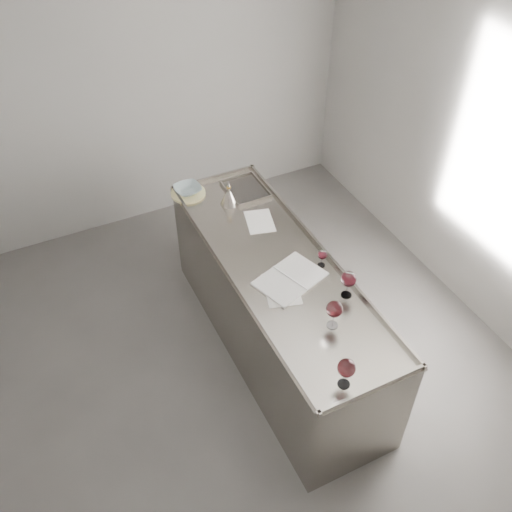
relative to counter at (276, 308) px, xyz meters
name	(u,v)px	position (x,y,z in m)	size (l,w,h in m)	color
room_shell	(230,264)	(-0.50, -0.30, 0.93)	(4.54, 5.04, 2.84)	#565451
counter	(276,308)	(0.00, 0.00, 0.00)	(0.77, 2.42, 0.97)	gray
wine_glass_left	(346,369)	(-0.13, -1.08, 0.62)	(0.11, 0.11, 0.21)	white
wine_glass_middle	(334,310)	(0.05, -0.67, 0.62)	(0.11, 0.11, 0.21)	white
wine_glass_right	(349,280)	(0.27, -0.48, 0.61)	(0.11, 0.11, 0.21)	white
wine_glass_small	(322,255)	(0.27, -0.15, 0.57)	(0.07, 0.07, 0.14)	white
notebook	(290,279)	(0.00, -0.18, 0.47)	(0.55, 0.46, 0.02)	silver
loose_paper_top	(282,289)	(-0.09, -0.23, 0.47)	(0.23, 0.33, 0.00)	silver
loose_paper_under	(260,221)	(0.10, 0.49, 0.47)	(0.21, 0.29, 0.00)	white
trivet	(188,193)	(-0.28, 1.08, 0.48)	(0.29, 0.29, 0.02)	beige
ceramic_bowl	(188,190)	(-0.28, 1.08, 0.51)	(0.22, 0.22, 0.05)	#97ACAF
wine_funnel	(229,197)	(-0.02, 0.81, 0.53)	(0.15, 0.15, 0.21)	#AAA197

